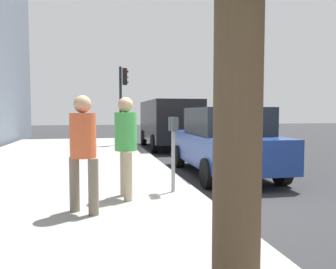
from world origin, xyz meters
TOP-DOWN VIEW (x-y plane):
  - ground_plane at (0.00, 0.00)m, footprint 80.00×80.00m
  - sidewalk_slab at (0.00, 3.00)m, footprint 28.00×6.00m
  - parking_meter at (0.18, 0.50)m, footprint 0.36×0.12m
  - pedestrian_at_meter at (-0.10, 1.41)m, footprint 0.53×0.38m
  - pedestrian_bystander at (-0.85, 2.10)m, footprint 0.40×0.43m
  - parked_sedan_near at (2.29, -1.35)m, footprint 4.44×2.04m
  - parked_van_far at (9.16, -1.35)m, footprint 5.23×2.17m
  - traffic_signal at (9.69, 0.70)m, footprint 0.24×0.44m

SIDE VIEW (x-z plane):
  - ground_plane at x=0.00m, z-range 0.00..0.00m
  - sidewalk_slab at x=0.00m, z-range 0.00..0.15m
  - parked_sedan_near at x=2.29m, z-range 0.01..1.78m
  - parking_meter at x=0.18m, z-range 0.46..1.87m
  - pedestrian_bystander at x=-0.85m, z-range 0.30..2.05m
  - pedestrian_at_meter at x=-0.10m, z-range 0.31..2.06m
  - parked_van_far at x=9.16m, z-range 0.17..2.35m
  - traffic_signal at x=9.69m, z-range 0.78..4.38m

